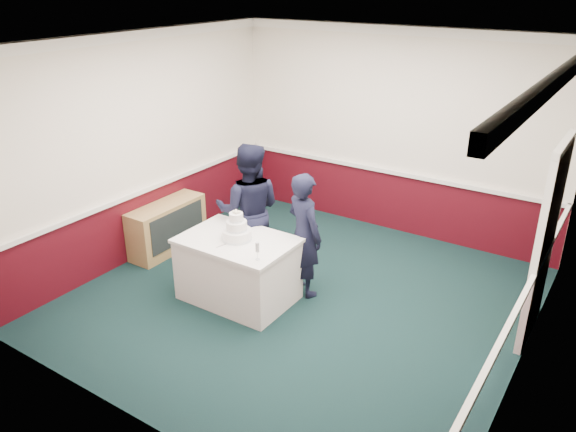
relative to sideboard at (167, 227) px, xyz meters
The scene contains 9 objects.
ground 2.31m from the sideboard, ahead, with size 5.00×5.00×0.00m, color #112B25.
room_shell 2.90m from the sideboard, 12.52° to the left, with size 5.00×5.00×3.00m.
sideboard is the anchor object (origin of this frame).
cake_table 1.71m from the sideboard, 16.38° to the right, with size 1.32×0.92×0.79m.
wedding_cake 1.79m from the sideboard, 16.38° to the right, with size 0.35×0.35×0.36m.
cake_knife 1.80m from the sideboard, 22.97° to the right, with size 0.01×0.22×0.01m, color silver.
champagne_flute 2.34m from the sideboard, 19.61° to the right, with size 0.05×0.05×0.21m.
person_man 1.47m from the sideboard, ahead, with size 0.85×0.66×1.76m, color black.
person_woman 2.25m from the sideboard, ahead, with size 0.56×0.37×1.55m, color black.
Camera 1 is at (3.08, -4.99, 3.64)m, focal length 35.00 mm.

